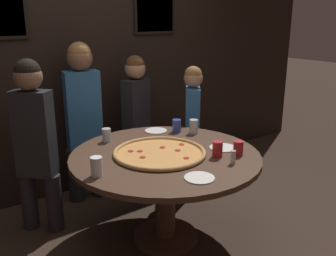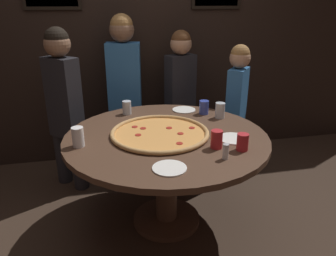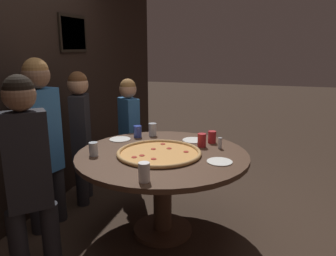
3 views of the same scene
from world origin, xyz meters
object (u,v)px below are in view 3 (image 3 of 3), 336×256
at_px(white_plate_right_side, 220,162).
at_px(drink_cup_centre_back, 144,172).
at_px(white_plate_beside_cup, 120,139).
at_px(diner_far_right, 81,130).
at_px(diner_centre_back, 129,127).
at_px(condiment_shaker, 220,143).
at_px(drink_cup_far_left, 138,131).
at_px(white_plate_left_side, 194,140).
at_px(dining_table, 162,169).
at_px(drink_cup_beside_pizza, 202,140).
at_px(diner_far_left, 42,135).
at_px(drink_cup_far_right, 94,149).
at_px(diner_side_left, 27,165).
at_px(drink_cup_front_edge, 153,129).
at_px(drink_cup_near_left, 212,137).
at_px(giant_pizza, 159,153).

bearing_deg(white_plate_right_side, drink_cup_centre_back, 140.19).
xyz_separation_m(white_plate_beside_cup, diner_far_right, (0.09, 0.48, 0.04)).
relative_size(diner_far_right, diner_centre_back, 1.08).
xyz_separation_m(white_plate_beside_cup, condiment_shaker, (0.00, -0.96, 0.05)).
xyz_separation_m(drink_cup_far_left, white_plate_left_side, (0.03, -0.56, -0.05)).
height_order(dining_table, condiment_shaker, condiment_shaker).
distance_m(drink_cup_centre_back, drink_cup_beside_pizza, 0.90).
relative_size(diner_centre_back, diner_far_left, 0.83).
distance_m(diner_far_right, diner_centre_back, 0.58).
bearing_deg(drink_cup_far_right, diner_centre_back, 7.51).
height_order(white_plate_right_side, diner_side_left, diner_side_left).
bearing_deg(condiment_shaker, white_plate_left_side, 58.35).
height_order(drink_cup_far_right, drink_cup_beside_pizza, drink_cup_beside_pizza).
xyz_separation_m(drink_cup_front_edge, diner_centre_back, (0.32, 0.40, -0.08)).
relative_size(drink_cup_far_right, drink_cup_near_left, 1.01).
distance_m(condiment_shaker, diner_far_left, 1.55).
relative_size(drink_cup_far_right, diner_far_left, 0.07).
xyz_separation_m(giant_pizza, drink_cup_front_edge, (0.55, 0.25, 0.05)).
height_order(giant_pizza, drink_cup_far_left, drink_cup_far_left).
distance_m(giant_pizza, white_plate_right_side, 0.51).
height_order(white_plate_right_side, diner_centre_back, diner_centre_back).
bearing_deg(drink_cup_far_right, condiment_shaker, -62.82).
height_order(condiment_shaker, diner_far_left, diner_far_left).
xyz_separation_m(drink_cup_far_right, diner_far_right, (0.58, 0.47, -0.02)).
distance_m(dining_table, giant_pizza, 0.17).
relative_size(dining_table, drink_cup_front_edge, 11.50).
height_order(giant_pizza, drink_cup_beside_pizza, drink_cup_beside_pizza).
bearing_deg(giant_pizza, white_plate_beside_cup, 57.97).
xyz_separation_m(drink_cup_far_left, diner_side_left, (-1.15, 0.36, 0.02)).
xyz_separation_m(dining_table, drink_cup_far_left, (0.41, 0.38, 0.20)).
distance_m(drink_cup_beside_pizza, white_plate_beside_cup, 0.80).
height_order(drink_cup_far_right, diner_centre_back, diner_centre_back).
height_order(dining_table, diner_far_right, diner_far_right).
distance_m(drink_cup_near_left, white_plate_left_side, 0.19).
distance_m(dining_table, drink_cup_far_right, 0.60).
relative_size(drink_cup_beside_pizza, white_plate_beside_cup, 0.60).
xyz_separation_m(giant_pizza, white_plate_left_side, (0.48, -0.19, -0.01)).
bearing_deg(dining_table, condiment_shaker, -58.89).
height_order(drink_cup_far_left, condiment_shaker, drink_cup_far_left).
bearing_deg(drink_cup_near_left, diner_far_right, 92.73).
bearing_deg(diner_side_left, drink_cup_centre_back, 145.20).
relative_size(drink_cup_centre_back, white_plate_right_side, 0.66).
xyz_separation_m(drink_cup_far_right, white_plate_left_side, (0.66, -0.69, -0.05)).
xyz_separation_m(dining_table, drink_cup_near_left, (0.42, -0.35, 0.20)).
xyz_separation_m(white_plate_right_side, diner_side_left, (-0.66, 1.24, 0.07)).
xyz_separation_m(drink_cup_beside_pizza, condiment_shaker, (-0.00, -0.16, -0.01)).
xyz_separation_m(drink_cup_centre_back, drink_cup_near_left, (1.02, -0.29, -0.01)).
distance_m(drink_cup_far_right, white_plate_left_side, 0.96).
bearing_deg(white_plate_left_side, drink_cup_far_right, 133.77).
bearing_deg(drink_cup_far_right, white_plate_left_side, -46.23).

